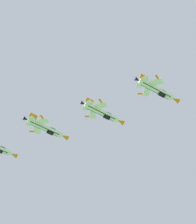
{
  "coord_description": "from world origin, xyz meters",
  "views": [
    {
      "loc": [
        0.43,
        -0.16,
        1.75
      ],
      "look_at": [
        12.63,
        56.32,
        103.7
      ],
      "focal_mm": 59.62,
      "sensor_mm": 36.0,
      "label": 1
    }
  ],
  "objects": [
    {
      "name": "fighter_jet_left_wing",
      "position": [
        28.6,
        45.0,
        103.83
      ],
      "size": [
        15.64,
        9.58,
        5.12
      ],
      "rotation": [
        0.0,
        0.43,
        5.01
      ],
      "color": "white"
    },
    {
      "name": "fighter_jet_right_wing",
      "position": [
        14.24,
        57.63,
        106.11
      ],
      "size": [
        15.64,
        9.78,
        4.93
      ],
      "rotation": [
        0.0,
        0.37,
        5.01
      ],
      "color": "white"
    },
    {
      "name": "fighter_jet_left_outer",
      "position": [
        -2.68,
        65.63,
        103.49
      ],
      "size": [
        15.64,
        9.72,
        4.99
      ],
      "rotation": [
        0.0,
        0.39,
        5.01
      ],
      "color": "white"
    }
  ]
}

